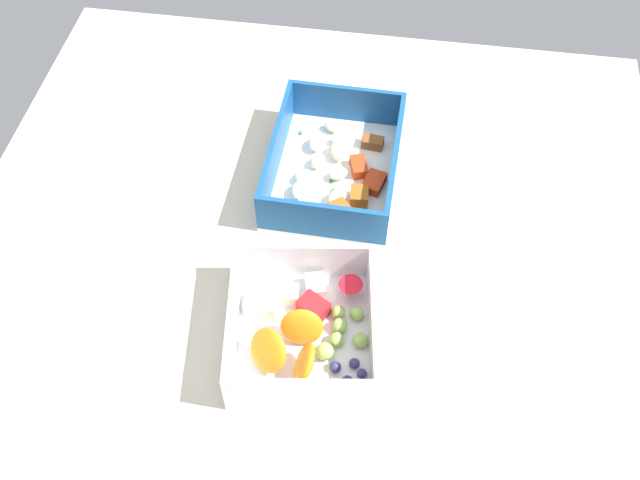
# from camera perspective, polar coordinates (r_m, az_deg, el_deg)

# --- Properties ---
(table_surface) EXTENTS (0.80, 0.80, 0.02)m
(table_surface) POSITION_cam_1_polar(r_m,az_deg,el_deg) (0.84, -0.94, -1.64)
(table_surface) COLOR beige
(table_surface) RESTS_ON ground
(pasta_container) EXTENTS (0.20, 0.15, 0.06)m
(pasta_container) POSITION_cam_1_polar(r_m,az_deg,el_deg) (0.89, 1.14, 5.54)
(pasta_container) COLOR white
(pasta_container) RESTS_ON table_surface
(fruit_bowl) EXTENTS (0.18, 0.17, 0.06)m
(fruit_bowl) POSITION_cam_1_polar(r_m,az_deg,el_deg) (0.75, -1.27, -6.83)
(fruit_bowl) COLOR white
(fruit_bowl) RESTS_ON table_surface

